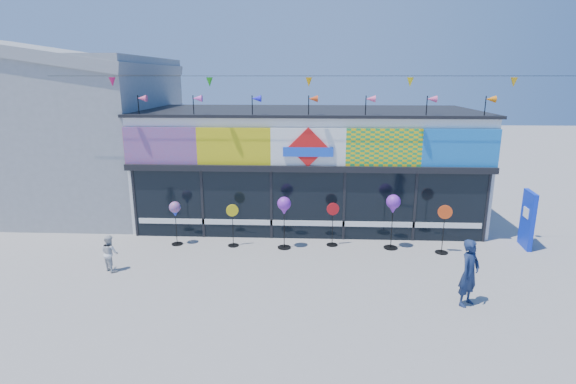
# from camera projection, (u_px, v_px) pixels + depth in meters

# --- Properties ---
(ground) EXTENTS (80.00, 80.00, 0.00)m
(ground) POSITION_uv_depth(u_px,v_px,m) (306.00, 284.00, 11.80)
(ground) COLOR gray
(ground) RESTS_ON ground
(kite_shop) EXTENTS (16.00, 5.70, 5.31)m
(kite_shop) POSITION_uv_depth(u_px,v_px,m) (308.00, 164.00, 17.03)
(kite_shop) COLOR white
(kite_shop) RESTS_ON ground
(neighbour_building) EXTENTS (8.18, 7.20, 6.87)m
(neighbour_building) POSITION_uv_depth(u_px,v_px,m) (63.00, 129.00, 18.23)
(neighbour_building) COLOR #929497
(neighbour_building) RESTS_ON ground
(blue_sign) EXTENTS (0.23, 0.92, 1.82)m
(blue_sign) POSITION_uv_depth(u_px,v_px,m) (528.00, 220.00, 14.13)
(blue_sign) COLOR #0D2CC9
(blue_sign) RESTS_ON ground
(spinner_0) EXTENTS (0.36, 0.36, 1.44)m
(spinner_0) POSITION_uv_depth(u_px,v_px,m) (175.00, 210.00, 14.27)
(spinner_0) COLOR black
(spinner_0) RESTS_ON ground
(spinner_1) EXTENTS (0.38, 0.35, 1.38)m
(spinner_1) POSITION_uv_depth(u_px,v_px,m) (233.00, 224.00, 14.26)
(spinner_1) COLOR black
(spinner_1) RESTS_ON ground
(spinner_2) EXTENTS (0.42, 0.42, 1.68)m
(spinner_2) POSITION_uv_depth(u_px,v_px,m) (284.00, 207.00, 13.93)
(spinner_2) COLOR black
(spinner_2) RESTS_ON ground
(spinner_3) EXTENTS (0.40, 0.36, 1.42)m
(spinner_3) POSITION_uv_depth(u_px,v_px,m) (333.00, 223.00, 14.30)
(spinner_3) COLOR black
(spinner_3) RESTS_ON ground
(spinner_4) EXTENTS (0.44, 0.44, 1.75)m
(spinner_4) POSITION_uv_depth(u_px,v_px,m) (393.00, 206.00, 13.89)
(spinner_4) COLOR black
(spinner_4) RESTS_ON ground
(spinner_5) EXTENTS (0.43, 0.39, 1.53)m
(spinner_5) POSITION_uv_depth(u_px,v_px,m) (444.00, 228.00, 13.66)
(spinner_5) COLOR black
(spinner_5) RESTS_ON ground
(adult_man) EXTENTS (0.70, 0.69, 1.63)m
(adult_man) POSITION_uv_depth(u_px,v_px,m) (469.00, 273.00, 10.54)
(adult_man) COLOR #172548
(adult_man) RESTS_ON ground
(child) EXTENTS (0.58, 0.54, 1.04)m
(child) POSITION_uv_depth(u_px,v_px,m) (110.00, 253.00, 12.49)
(child) COLOR silver
(child) RESTS_ON ground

